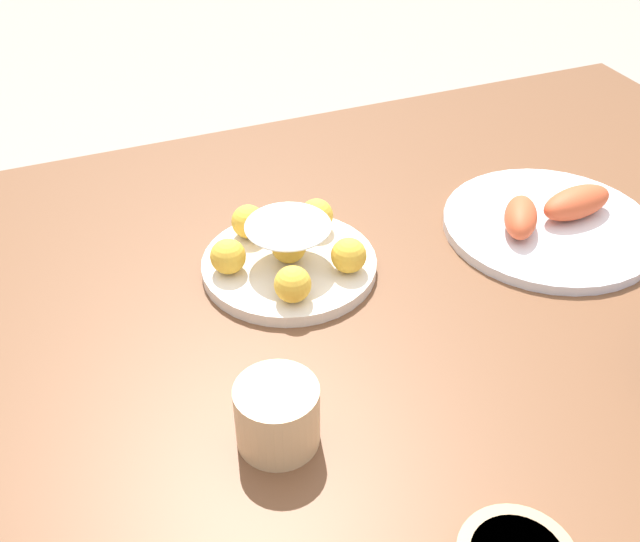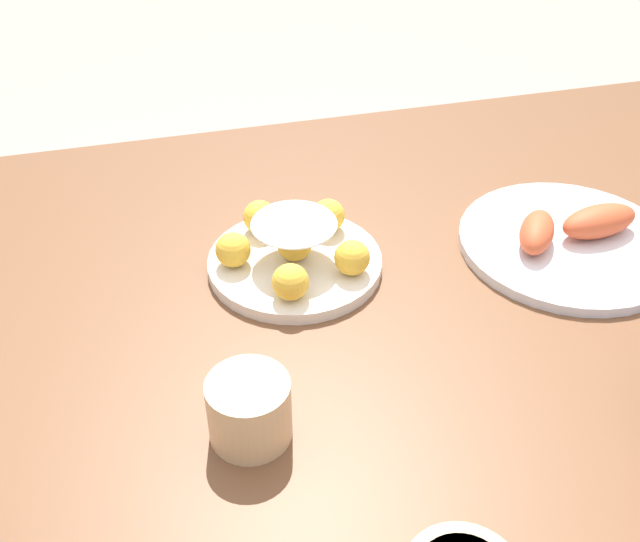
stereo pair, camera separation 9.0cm
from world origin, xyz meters
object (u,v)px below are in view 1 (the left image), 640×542
(seafood_platter, at_px, (550,222))
(cake_plate, at_px, (288,254))
(cup_far, at_px, (277,415))
(dining_table, at_px, (352,373))

(seafood_platter, bearing_deg, cake_plate, -7.66)
(cake_plate, xyz_separation_m, cup_far, (0.10, 0.26, 0.01))
(cake_plate, xyz_separation_m, seafood_platter, (-0.37, 0.05, -0.01))
(dining_table, relative_size, cup_far, 18.91)
(seafood_platter, distance_m, cup_far, 0.51)
(cake_plate, relative_size, seafood_platter, 0.77)
(dining_table, height_order, cup_far, cup_far)
(seafood_platter, bearing_deg, cup_far, 23.77)
(cup_far, bearing_deg, dining_table, -137.63)
(dining_table, xyz_separation_m, cake_plate, (0.03, -0.13, 0.10))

